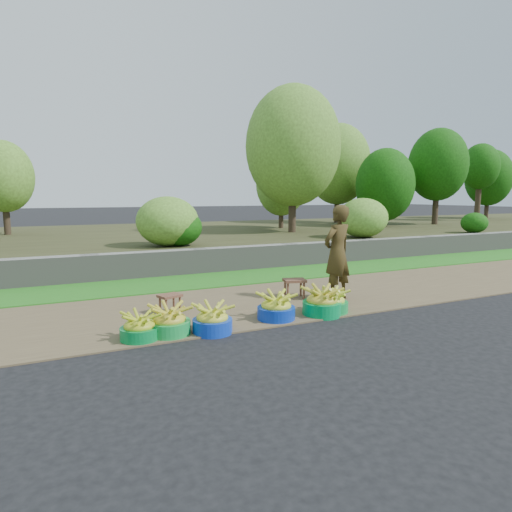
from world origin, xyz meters
name	(u,v)px	position (x,y,z in m)	size (l,w,h in m)	color
ground_plane	(294,325)	(0.00, 0.00, 0.00)	(120.00, 120.00, 0.00)	black
dirt_shoulder	(255,303)	(0.00, 1.25, 0.01)	(80.00, 2.50, 0.02)	brown
grass_verge	(213,280)	(0.00, 3.25, 0.02)	(80.00, 1.50, 0.04)	#26741C
retaining_wall	(199,261)	(0.00, 4.10, 0.28)	(80.00, 0.35, 0.55)	slate
earth_bank	(153,241)	(0.00, 9.00, 0.25)	(80.00, 10.00, 0.50)	#37381C
vegetation	(189,166)	(1.27, 9.06, 2.65)	(35.16, 8.10, 4.66)	#32261A
basin_a	(140,328)	(-1.95, 0.24, 0.15)	(0.46, 0.46, 0.34)	#077C36
basin_b	(169,322)	(-1.59, 0.28, 0.17)	(0.51, 0.51, 0.38)	green
basin_c	(212,320)	(-1.08, 0.15, 0.17)	(0.49, 0.49, 0.37)	#0E36B8
basin_d	(276,308)	(-0.11, 0.30, 0.17)	(0.52, 0.52, 0.39)	#0C31AC
basin_e	(322,303)	(0.59, 0.24, 0.18)	(0.55, 0.55, 0.41)	#018A42
basin_f	(331,302)	(0.78, 0.28, 0.16)	(0.48, 0.48, 0.36)	#108F3D
stool_left	(170,298)	(-1.35, 1.22, 0.23)	(0.36, 0.32, 0.27)	brown
stool_right	(294,283)	(0.72, 1.25, 0.27)	(0.41, 0.35, 0.31)	brown
vendor_woman	(337,253)	(1.29, 0.88, 0.78)	(0.56, 0.37, 1.53)	black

